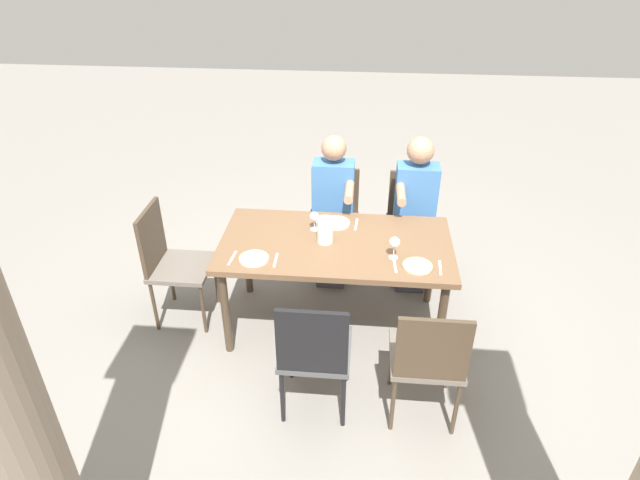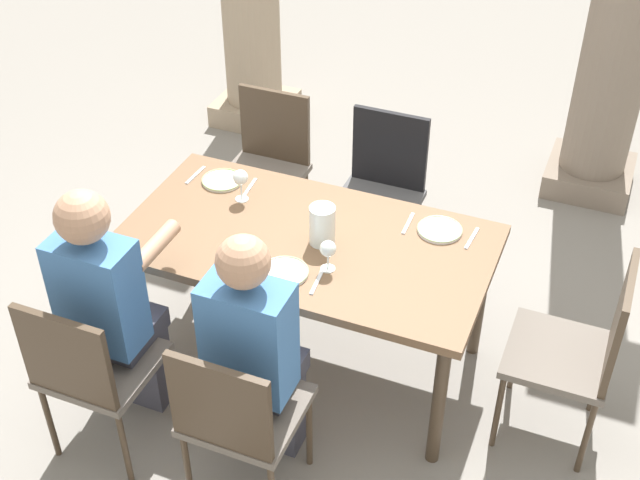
% 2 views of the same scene
% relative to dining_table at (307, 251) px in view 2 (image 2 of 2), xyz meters
% --- Properties ---
extents(ground_plane, '(16.00, 16.00, 0.00)m').
position_rel_dining_table_xyz_m(ground_plane, '(0.00, 0.00, -0.68)').
color(ground_plane, gray).
extents(dining_table, '(1.67, 0.89, 0.76)m').
position_rel_dining_table_xyz_m(dining_table, '(0.00, 0.00, 0.00)').
color(dining_table, brown).
rests_on(dining_table, ground).
extents(chair_west_north, '(0.44, 0.44, 0.90)m').
position_rel_dining_table_xyz_m(chair_west_north, '(-0.61, 0.87, -0.16)').
color(chair_west_north, '#6A6158').
rests_on(chair_west_north, ground).
extents(chair_west_south, '(0.44, 0.44, 0.90)m').
position_rel_dining_table_xyz_m(chair_west_south, '(-0.61, -0.87, -0.16)').
color(chair_west_south, '#6A6158').
rests_on(chair_west_south, ground).
extents(chair_mid_north, '(0.44, 0.44, 0.91)m').
position_rel_dining_table_xyz_m(chair_mid_north, '(0.07, 0.87, -0.16)').
color(chair_mid_north, '#4F4F50').
rests_on(chair_mid_north, ground).
extents(chair_mid_south, '(0.44, 0.44, 0.90)m').
position_rel_dining_table_xyz_m(chair_mid_south, '(0.07, -0.87, -0.16)').
color(chair_mid_south, '#6A6158').
rests_on(chair_mid_south, ground).
extents(chair_head_east, '(0.44, 0.44, 0.96)m').
position_rel_dining_table_xyz_m(chair_head_east, '(1.26, 0.00, -0.14)').
color(chair_head_east, '#6A6158').
rests_on(chair_head_east, ground).
extents(diner_woman_green, '(0.35, 0.50, 1.30)m').
position_rel_dining_table_xyz_m(diner_woman_green, '(-0.61, -0.66, 0.02)').
color(diner_woman_green, '#3F3F4C').
rests_on(diner_woman_green, ground).
extents(diner_man_white, '(0.35, 0.49, 1.29)m').
position_rel_dining_table_xyz_m(diner_man_white, '(0.07, -0.67, 0.01)').
color(diner_man_white, '#3F3F4C').
rests_on(diner_man_white, ground).
extents(plate_0, '(0.20, 0.20, 0.02)m').
position_rel_dining_table_xyz_m(plate_0, '(-0.56, 0.27, 0.08)').
color(plate_0, silver).
rests_on(plate_0, dining_table).
extents(wine_glass_0, '(0.07, 0.07, 0.16)m').
position_rel_dining_table_xyz_m(wine_glass_0, '(-0.41, 0.17, 0.19)').
color(wine_glass_0, white).
rests_on(wine_glass_0, dining_table).
extents(fork_0, '(0.02, 0.17, 0.01)m').
position_rel_dining_table_xyz_m(fork_0, '(-0.71, 0.27, 0.08)').
color(fork_0, silver).
rests_on(fork_0, dining_table).
extents(spoon_0, '(0.03, 0.17, 0.01)m').
position_rel_dining_table_xyz_m(spoon_0, '(-0.41, 0.27, 0.08)').
color(spoon_0, silver).
rests_on(spoon_0, dining_table).
extents(plate_1, '(0.21, 0.21, 0.02)m').
position_rel_dining_table_xyz_m(plate_1, '(0.01, -0.27, 0.08)').
color(plate_1, white).
rests_on(plate_1, dining_table).
extents(wine_glass_1, '(0.07, 0.07, 0.15)m').
position_rel_dining_table_xyz_m(wine_glass_1, '(0.17, -0.17, 0.18)').
color(wine_glass_1, white).
rests_on(wine_glass_1, dining_table).
extents(fork_1, '(0.03, 0.17, 0.01)m').
position_rel_dining_table_xyz_m(fork_1, '(-0.14, -0.27, 0.08)').
color(fork_1, silver).
rests_on(fork_1, dining_table).
extents(spoon_1, '(0.03, 0.17, 0.01)m').
position_rel_dining_table_xyz_m(spoon_1, '(0.16, -0.27, 0.08)').
color(spoon_1, silver).
rests_on(spoon_1, dining_table).
extents(plate_2, '(0.21, 0.21, 0.02)m').
position_rel_dining_table_xyz_m(plate_2, '(0.54, 0.28, 0.08)').
color(plate_2, white).
rests_on(plate_2, dining_table).
extents(fork_2, '(0.02, 0.17, 0.01)m').
position_rel_dining_table_xyz_m(fork_2, '(0.39, 0.28, 0.08)').
color(fork_2, silver).
rests_on(fork_2, dining_table).
extents(spoon_2, '(0.03, 0.17, 0.01)m').
position_rel_dining_table_xyz_m(spoon_2, '(0.69, 0.28, 0.08)').
color(spoon_2, silver).
rests_on(spoon_2, dining_table).
extents(water_pitcher, '(0.12, 0.12, 0.19)m').
position_rel_dining_table_xyz_m(water_pitcher, '(0.08, 0.00, 0.16)').
color(water_pitcher, white).
rests_on(water_pitcher, dining_table).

